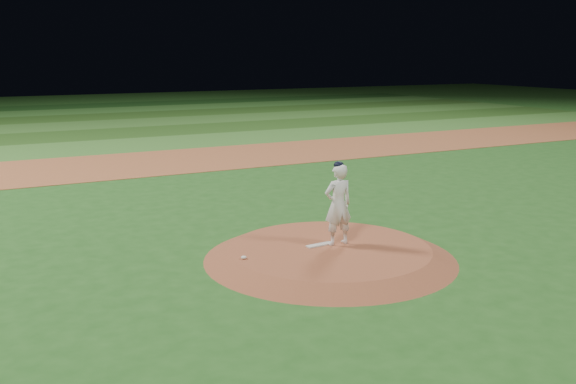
{
  "coord_description": "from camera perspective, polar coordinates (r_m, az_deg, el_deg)",
  "views": [
    {
      "loc": [
        -6.93,
        -11.5,
        4.41
      ],
      "look_at": [
        0.0,
        2.0,
        1.1
      ],
      "focal_mm": 40.0,
      "sensor_mm": 36.0,
      "label": 1
    }
  ],
  "objects": [
    {
      "name": "ground",
      "position": [
        14.13,
        3.73,
        -5.91
      ],
      "size": [
        120.0,
        120.0,
        0.0
      ],
      "primitive_type": "plane",
      "color": "#20521A",
      "rests_on": "ground"
    },
    {
      "name": "infield_dirt_band",
      "position": [
        26.78,
        -11.82,
        2.59
      ],
      "size": [
        70.0,
        6.0,
        0.02
      ],
      "primitive_type": "cube",
      "color": "brown",
      "rests_on": "ground"
    },
    {
      "name": "outfield_stripe_0",
      "position": [
        32.06,
        -14.47,
        4.02
      ],
      "size": [
        70.0,
        5.0,
        0.02
      ],
      "primitive_type": "cube",
      "color": "#356C27",
      "rests_on": "ground"
    },
    {
      "name": "outfield_stripe_1",
      "position": [
        36.92,
        -16.22,
        4.97
      ],
      "size": [
        70.0,
        5.0,
        0.02
      ],
      "primitive_type": "cube",
      "color": "#224A17",
      "rests_on": "ground"
    },
    {
      "name": "outfield_stripe_2",
      "position": [
        41.81,
        -17.57,
        5.69
      ],
      "size": [
        70.0,
        5.0,
        0.02
      ],
      "primitive_type": "cube",
      "color": "#316324",
      "rests_on": "ground"
    },
    {
      "name": "outfield_stripe_3",
      "position": [
        46.72,
        -18.64,
        6.26
      ],
      "size": [
        70.0,
        5.0,
        0.02
      ],
      "primitive_type": "cube",
      "color": "#224917",
      "rests_on": "ground"
    },
    {
      "name": "outfield_stripe_4",
      "position": [
        51.65,
        -19.51,
        6.72
      ],
      "size": [
        70.0,
        5.0,
        0.02
      ],
      "primitive_type": "cube",
      "color": "#2E6525",
      "rests_on": "ground"
    },
    {
      "name": "outfield_stripe_5",
      "position": [
        56.59,
        -20.22,
        7.09
      ],
      "size": [
        70.0,
        5.0,
        0.02
      ],
      "primitive_type": "cube",
      "color": "#164014",
      "rests_on": "ground"
    },
    {
      "name": "pitchers_mound",
      "position": [
        14.09,
        3.73,
        -5.42
      ],
      "size": [
        5.5,
        5.5,
        0.25
      ],
      "primitive_type": "cone",
      "color": "brown",
      "rests_on": "ground"
    },
    {
      "name": "pitching_rubber",
      "position": [
        14.17,
        2.81,
        -4.71
      ],
      "size": [
        0.64,
        0.21,
        0.03
      ],
      "primitive_type": "cube",
      "rotation": [
        0.0,
        0.0,
        0.09
      ],
      "color": "silver",
      "rests_on": "pitchers_mound"
    },
    {
      "name": "rosin_bag",
      "position": [
        13.29,
        -3.95,
        -5.82
      ],
      "size": [
        0.12,
        0.12,
        0.06
      ],
      "primitive_type": "ellipsoid",
      "color": "silver",
      "rests_on": "pitchers_mound"
    },
    {
      "name": "pitcher_on_mound",
      "position": [
        14.05,
        4.47,
        -1.08
      ],
      "size": [
        0.67,
        0.45,
        1.86
      ],
      "color": "white",
      "rests_on": "pitchers_mound"
    }
  ]
}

